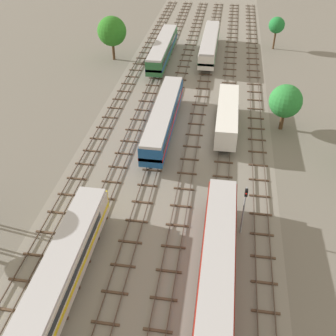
% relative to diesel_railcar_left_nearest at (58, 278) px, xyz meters
% --- Properties ---
extents(ground_plane, '(480.00, 480.00, 0.00)m').
position_rel_diesel_railcar_left_nearest_xyz_m(ground_plane, '(6.46, 34.55, -2.60)').
color(ground_plane, slate).
extents(ballast_bed, '(25.55, 176.00, 0.01)m').
position_rel_diesel_railcar_left_nearest_xyz_m(ballast_bed, '(6.46, 34.55, -2.59)').
color(ballast_bed, gray).
rests_on(ballast_bed, ground).
extents(track_far_left, '(2.40, 126.00, 0.29)m').
position_rel_diesel_railcar_left_nearest_xyz_m(track_far_left, '(-4.31, 35.55, -2.46)').
color(track_far_left, '#47382D').
rests_on(track_far_left, ground).
extents(track_left, '(2.40, 126.00, 0.29)m').
position_rel_diesel_railcar_left_nearest_xyz_m(track_left, '(0.00, 35.55, -2.46)').
color(track_left, '#47382D').
rests_on(track_left, ground).
extents(track_centre_left, '(2.40, 126.00, 0.29)m').
position_rel_diesel_railcar_left_nearest_xyz_m(track_centre_left, '(4.31, 35.55, -2.46)').
color(track_centre_left, '#47382D').
rests_on(track_centre_left, ground).
extents(track_centre, '(2.40, 126.00, 0.29)m').
position_rel_diesel_railcar_left_nearest_xyz_m(track_centre, '(8.62, 35.55, -2.46)').
color(track_centre, '#47382D').
rests_on(track_centre, ground).
extents(track_centre_right, '(2.40, 126.00, 0.29)m').
position_rel_diesel_railcar_left_nearest_xyz_m(track_centre_right, '(12.93, 35.55, -2.46)').
color(track_centre_right, '#47382D').
rests_on(track_centre_right, ground).
extents(track_right, '(2.40, 126.00, 0.29)m').
position_rel_diesel_railcar_left_nearest_xyz_m(track_right, '(17.24, 35.55, -2.46)').
color(track_right, '#47382D').
rests_on(track_right, ground).
extents(diesel_railcar_left_nearest, '(2.96, 20.50, 3.80)m').
position_rel_diesel_railcar_left_nearest_xyz_m(diesel_railcar_left_nearest, '(0.00, 0.00, 0.00)').
color(diesel_railcar_left_nearest, beige).
rests_on(diesel_railcar_left_nearest, ground).
extents(diesel_railcar_centre_right_near, '(2.96, 20.50, 3.80)m').
position_rel_diesel_railcar_left_nearest_xyz_m(diesel_railcar_centre_right_near, '(12.93, 3.20, 0.00)').
color(diesel_railcar_centre_right_near, maroon).
rests_on(diesel_railcar_centre_right_near, ground).
extents(diesel_railcar_centre_left_mid, '(2.96, 20.50, 3.80)m').
position_rel_diesel_railcar_left_nearest_xyz_m(diesel_railcar_centre_left_mid, '(4.31, 28.09, 0.00)').
color(diesel_railcar_centre_left_mid, '#194C8C').
rests_on(diesel_railcar_centre_left_mid, ground).
extents(freight_boxcar_centre_right_midfar, '(2.87, 14.00, 3.60)m').
position_rel_diesel_railcar_left_nearest_xyz_m(freight_boxcar_centre_right_midfar, '(12.93, 29.97, -0.15)').
color(freight_boxcar_centre_right_midfar, white).
rests_on(freight_boxcar_centre_right_midfar, ground).
extents(diesel_railcar_left_far, '(2.96, 20.50, 3.80)m').
position_rel_diesel_railcar_left_nearest_xyz_m(diesel_railcar_left_far, '(0.00, 54.09, 0.00)').
color(diesel_railcar_left_far, '#286638').
rests_on(diesel_railcar_left_far, ground).
extents(diesel_railcar_centre_farther, '(2.96, 20.50, 3.80)m').
position_rel_diesel_railcar_left_nearest_xyz_m(diesel_railcar_centre_farther, '(8.62, 58.18, 0.00)').
color(diesel_railcar_centre_farther, white).
rests_on(diesel_railcar_centre_farther, ground).
extents(signal_post_nearest, '(0.28, 0.47, 5.91)m').
position_rel_diesel_railcar_left_nearest_xyz_m(signal_post_nearest, '(15.08, 10.03, 1.12)').
color(signal_post_nearest, gray).
rests_on(signal_post_nearest, ground).
extents(lineside_tree_1, '(3.20, 3.20, 6.44)m').
position_rel_diesel_railcar_left_nearest_xyz_m(lineside_tree_1, '(21.53, 64.46, 2.20)').
color(lineside_tree_1, '#4C331E').
rests_on(lineside_tree_1, ground).
extents(lineside_tree_2, '(5.47, 5.47, 8.22)m').
position_rel_diesel_railcar_left_nearest_xyz_m(lineside_tree_2, '(-9.65, 53.84, 2.86)').
color(lineside_tree_2, '#4C331E').
rests_on(lineside_tree_2, ground).
extents(lineside_tree_3, '(4.56, 4.56, 6.65)m').
position_rel_diesel_railcar_left_nearest_xyz_m(lineside_tree_3, '(20.65, 31.66, 1.75)').
color(lineside_tree_3, '#4C331E').
rests_on(lineside_tree_3, ground).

